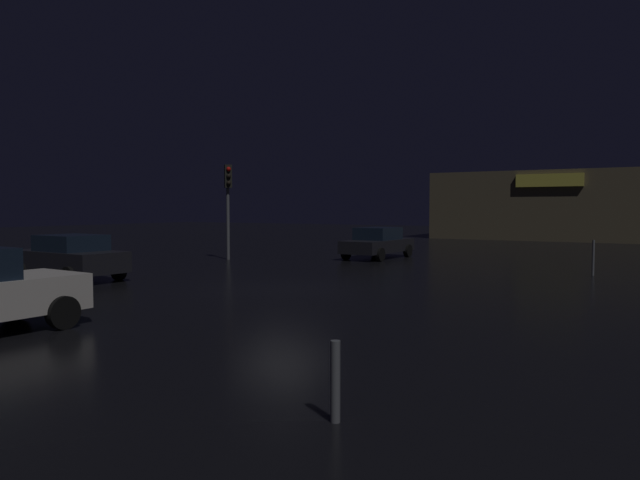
{
  "coord_description": "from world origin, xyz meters",
  "views": [
    {
      "loc": [
        9.8,
        -14.41,
        2.4
      ],
      "look_at": [
        -0.31,
        2.73,
        1.32
      ],
      "focal_mm": 33.39,
      "sensor_mm": 36.0,
      "label": 1
    }
  ],
  "objects_px": {
    "car_near": "(378,243)",
    "car_crossing": "(70,257)",
    "traffic_signal_main": "(228,193)",
    "store_building": "(557,206)"
  },
  "relations": [
    {
      "from": "car_near",
      "to": "car_crossing",
      "type": "distance_m",
      "value": 13.93
    },
    {
      "from": "traffic_signal_main",
      "to": "car_near",
      "type": "distance_m",
      "value": 7.38
    },
    {
      "from": "store_building",
      "to": "traffic_signal_main",
      "type": "relative_size",
      "value": 4.05
    },
    {
      "from": "store_building",
      "to": "car_near",
      "type": "distance_m",
      "value": 22.79
    },
    {
      "from": "store_building",
      "to": "traffic_signal_main",
      "type": "xyz_separation_m",
      "value": [
        -10.15,
        -26.47,
        0.53
      ]
    },
    {
      "from": "traffic_signal_main",
      "to": "store_building",
      "type": "bearing_deg",
      "value": 69.03
    },
    {
      "from": "traffic_signal_main",
      "to": "car_near",
      "type": "height_order",
      "value": "traffic_signal_main"
    },
    {
      "from": "store_building",
      "to": "car_crossing",
      "type": "bearing_deg",
      "value": -105.39
    },
    {
      "from": "store_building",
      "to": "car_near",
      "type": "height_order",
      "value": "store_building"
    },
    {
      "from": "store_building",
      "to": "car_near",
      "type": "relative_size",
      "value": 3.92
    }
  ]
}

